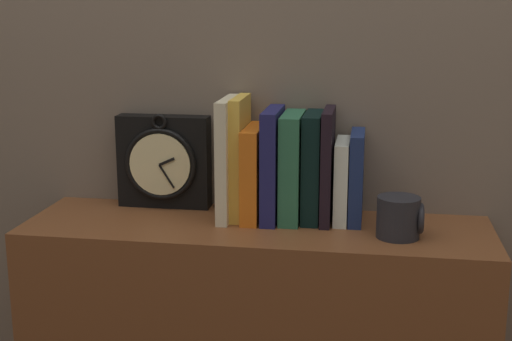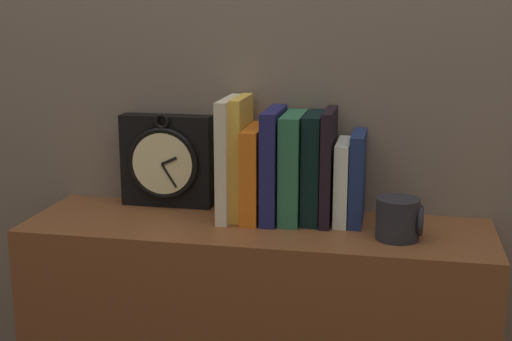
{
  "view_description": "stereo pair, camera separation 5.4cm",
  "coord_description": "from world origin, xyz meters",
  "views": [
    {
      "loc": [
        0.23,
        -1.39,
        1.38
      ],
      "look_at": [
        0.0,
        0.0,
        1.05
      ],
      "focal_mm": 50.0,
      "sensor_mm": 36.0,
      "label": 1
    },
    {
      "loc": [
        0.28,
        -1.38,
        1.38
      ],
      "look_at": [
        0.0,
        0.0,
        1.05
      ],
      "focal_mm": 50.0,
      "sensor_mm": 36.0,
      "label": 2
    }
  ],
  "objects": [
    {
      "name": "wall_back",
      "position": [
        0.0,
        0.17,
        1.3
      ],
      "size": [
        6.0,
        0.05,
        2.6
      ],
      "color": "#756656",
      "rests_on": "ground_plane"
    },
    {
      "name": "clock",
      "position": [
        -0.23,
        0.1,
        1.04
      ],
      "size": [
        0.21,
        0.06,
        0.21
      ],
      "color": "black",
      "rests_on": "bookshelf"
    },
    {
      "name": "book_slot0_cream",
      "position": [
        -0.07,
        0.05,
        1.06
      ],
      "size": [
        0.02,
        0.16,
        0.25
      ],
      "color": "beige",
      "rests_on": "bookshelf"
    },
    {
      "name": "book_slot1_yellow",
      "position": [
        -0.04,
        0.06,
        1.06
      ],
      "size": [
        0.02,
        0.14,
        0.26
      ],
      "color": "#EBBD44",
      "rests_on": "bookshelf"
    },
    {
      "name": "book_slot2_orange",
      "position": [
        -0.01,
        0.05,
        1.03
      ],
      "size": [
        0.04,
        0.16,
        0.2
      ],
      "color": "orange",
      "rests_on": "bookshelf"
    },
    {
      "name": "book_slot3_navy",
      "position": [
        0.03,
        0.05,
        1.05
      ],
      "size": [
        0.03,
        0.16,
        0.23
      ],
      "color": "navy",
      "rests_on": "bookshelf"
    },
    {
      "name": "book_slot4_green",
      "position": [
        0.07,
        0.06,
        1.05
      ],
      "size": [
        0.04,
        0.15,
        0.22
      ],
      "color": "#2A6646",
      "rests_on": "bookshelf"
    },
    {
      "name": "book_slot5_black",
      "position": [
        0.11,
        0.06,
        1.05
      ],
      "size": [
        0.04,
        0.14,
        0.23
      ],
      "color": "black",
      "rests_on": "bookshelf"
    },
    {
      "name": "book_slot6_black",
      "position": [
        0.14,
        0.06,
        1.05
      ],
      "size": [
        0.02,
        0.15,
        0.24
      ],
      "color": "black",
      "rests_on": "bookshelf"
    },
    {
      "name": "book_slot7_white",
      "position": [
        0.17,
        0.07,
        1.02
      ],
      "size": [
        0.03,
        0.13,
        0.17
      ],
      "color": "silver",
      "rests_on": "bookshelf"
    },
    {
      "name": "book_slot8_navy",
      "position": [
        0.2,
        0.06,
        1.03
      ],
      "size": [
        0.03,
        0.13,
        0.19
      ],
      "color": "navy",
      "rests_on": "bookshelf"
    },
    {
      "name": "mug",
      "position": [
        0.29,
        -0.03,
        0.98
      ],
      "size": [
        0.09,
        0.08,
        0.08
      ],
      "color": "#232328",
      "rests_on": "bookshelf"
    }
  ]
}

